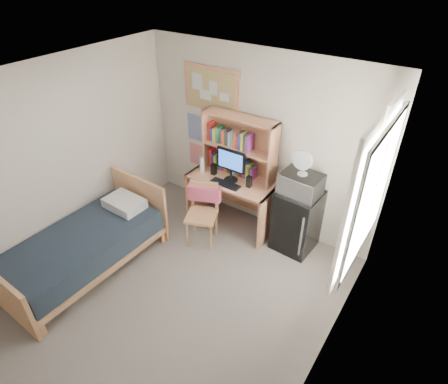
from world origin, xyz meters
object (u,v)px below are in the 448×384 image
Objects in this scene: mini_fridge at (297,220)px; monitor at (231,166)px; desk at (233,201)px; speaker_right at (249,182)px; speaker_left at (214,169)px; bulletin_board at (211,89)px; bed at (85,251)px; desk_chair at (202,215)px; microwave at (301,184)px; desk_fan at (304,163)px.

monitor is (-1.02, -0.12, 0.59)m from mini_fridge.
desk is 7.89× the size of speaker_right.
speaker_right is (0.30, -0.00, -0.15)m from monitor.
speaker_left is 1.02× the size of speaker_right.
bulletin_board reaches higher than mini_fridge.
desk reaches higher than bed.
desk_chair is 0.71m from speaker_left.
desk is at bearing 168.69° from speaker_right.
speaker_left is (-0.16, 0.53, 0.44)m from desk_chair.
bed is (-0.50, -2.22, -1.64)m from bulletin_board.
bulletin_board reaches higher than microwave.
microwave is (1.02, 0.10, 0.01)m from monitor.
bulletin_board is 2.19m from mini_fridge.
bulletin_board is 1.03× the size of mini_fridge.
microwave is (1.61, -0.29, -0.86)m from bulletin_board.
desk_fan reaches higher than desk.
mini_fridge is (1.02, 0.06, 0.05)m from desk.
mini_fridge is 0.91m from desk_fan.
microwave is at bearing -90.00° from mini_fridge.
desk_chair is at bearing -104.66° from monitor.
microwave is (0.72, 0.10, 0.17)m from speaker_right.
mini_fridge is 0.85m from speaker_right.
speaker_right is (1.39, 1.83, 0.62)m from bed.
speaker_left reaches higher than bed.
bed is (-0.95, -1.30, -0.18)m from desk_chair.
desk_fan is at bearing 0.00° from microwave.
desk_fan is (1.02, 0.10, 0.32)m from monitor.
microwave is at bearing 0.00° from desk_fan.
desk_fan is (1.61, -0.29, -0.55)m from bulletin_board.
desk_fan is (1.32, 0.09, 0.47)m from speaker_left.
desk is 0.61m from desk_chair.
microwave reaches higher than speaker_left.
desk_fan reaches higher than mini_fridge.
desk_chair is 1.80× the size of microwave.
desk_chair is 1.00× the size of mini_fridge.
speaker_left is at bearing -168.69° from desk.
desk is 0.58m from speaker_right.
desk_chair is 0.45× the size of bed.
bulletin_board is at bearing 127.47° from speaker_left.
desk_fan is at bearing -90.00° from mini_fridge.
speaker_left is 1.33m from microwave.
microwave is at bearing 44.22° from bed.
bed is 12.22× the size of speaker_right.
speaker_right is (-0.72, -0.12, 0.44)m from mini_fridge.
monitor is at bearing -33.09° from bulletin_board.
bulletin_board is 1.73m from desk_fan.
bulletin_board is at bearing 173.03° from microwave.
bed is 3.97× the size of microwave.
speaker_left is 0.60m from speaker_right.
desk_fan is at bearing 2.14° from desk.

